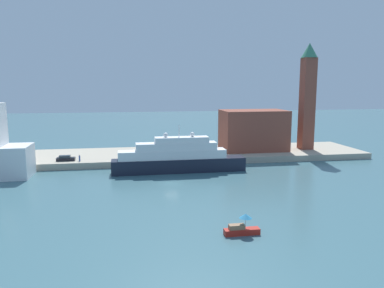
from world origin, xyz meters
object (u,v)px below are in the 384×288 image
at_px(harbor_building, 253,130).
at_px(bell_tower, 308,93).
at_px(small_motorboat, 242,227).
at_px(mooring_bollard, 179,157).
at_px(large_yacht, 177,158).
at_px(parked_car, 66,158).
at_px(person_figure, 80,158).

distance_m(harbor_building, bell_tower, 18.13).
distance_m(small_motorboat, harbor_building, 57.45).
relative_size(bell_tower, mooring_bollard, 43.45).
bearing_deg(harbor_building, small_motorboat, -110.24).
height_order(large_yacht, small_motorboat, large_yacht).
relative_size(large_yacht, bell_tower, 1.03).
distance_m(large_yacht, parked_car, 27.24).
bearing_deg(bell_tower, mooring_bollard, -167.19).
bearing_deg(bell_tower, large_yacht, -157.89).
bearing_deg(bell_tower, parked_car, -174.54).
relative_size(small_motorboat, parked_car, 1.11).
bearing_deg(harbor_building, large_yacht, -144.85).
relative_size(harbor_building, person_figure, 11.09).
relative_size(large_yacht, person_figure, 19.09).
distance_m(bell_tower, parked_car, 65.92).
bearing_deg(person_figure, parked_car, 160.11).
relative_size(parked_car, mooring_bollard, 6.38).
bearing_deg(small_motorboat, large_yacht, 95.47).
xyz_separation_m(large_yacht, small_motorboat, (3.56, -37.18, -2.21)).
height_order(person_figure, mooring_bollard, person_figure).
height_order(harbor_building, bell_tower, bell_tower).
height_order(large_yacht, bell_tower, bell_tower).
distance_m(large_yacht, small_motorboat, 37.42).
bearing_deg(parked_car, harbor_building, 8.09).
xyz_separation_m(large_yacht, person_figure, (-22.16, 8.27, -0.93)).
bearing_deg(mooring_bollard, large_yacht, -101.33).
height_order(parked_car, person_figure, person_figure).
xyz_separation_m(large_yacht, mooring_bollard, (1.44, 7.19, -1.32)).
xyz_separation_m(parked_car, mooring_bollard, (26.95, -2.29, -0.21)).
bearing_deg(parked_car, person_figure, -19.89).
relative_size(large_yacht, mooring_bollard, 44.79).
distance_m(person_figure, mooring_bollard, 23.63).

